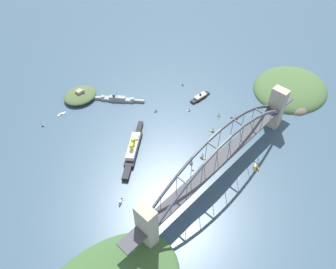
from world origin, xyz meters
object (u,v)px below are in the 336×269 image
Objects in this scene: small_boat_8 at (183,83)px; channel_marker_buoy at (193,170)px; harbor_ferry_steamer at (200,97)px; small_boat_9 at (61,114)px; seaplane_taxiing_near_bridge at (256,168)px; small_boat_10 at (213,129)px; small_boat_4 at (219,114)px; small_boat_2 at (121,202)px; small_boat_3 at (202,155)px; small_boat_7 at (191,161)px; small_boat_6 at (235,116)px; harbor_arch_bridge at (222,157)px; small_boat_0 at (156,110)px; small_boat_5 at (42,124)px; ocean_liner at (133,148)px; fort_island_mid_harbor at (80,95)px; naval_cruiser at (117,99)px; small_boat_1 at (189,109)px.

small_boat_8 reaches higher than channel_marker_buoy.
harbor_ferry_steamer reaches higher than small_boat_9.
small_boat_10 is at bearing 79.48° from seaplane_taxiing_near_bridge.
small_boat_2 is at bearing -177.93° from small_boat_4.
channel_marker_buoy is (86.00, -28.28, 0.45)m from small_boat_2.
small_boat_7 is (-16.05, 3.46, -0.57)m from small_boat_3.
small_boat_6 reaches higher than small_boat_10.
harbor_arch_bridge reaches higher than small_boat_7.
small_boat_0 is at bearing 78.43° from small_boat_3.
small_boat_7 reaches higher than small_boat_10.
small_boat_2 is at bearing -92.13° from small_boat_5.
small_boat_8 is at bearing 70.26° from seaplane_taxiing_near_bridge.
ocean_liner is 9.90× the size of small_boat_7.
channel_marker_buoy is at bearing -143.86° from harbor_ferry_steamer.
small_boat_6 is 1.37× the size of small_boat_7.
small_boat_10 reaches higher than channel_marker_buoy.
small_boat_5 is 29.20m from small_boat_9.
small_boat_10 is at bearing 169.51° from small_boat_6.
small_boat_9 is at bearing 104.83° from channel_marker_buoy.
harbor_arch_bridge is 119.11m from small_boat_2.
harbor_arch_bridge is 29.83× the size of small_boat_2.
small_boat_0 is at bearing 126.78° from small_boat_4.
small_boat_9 is at bearing 107.21° from harbor_arch_bridge.
harbor_arch_bridge is 138.35m from harbor_ferry_steamer.
small_boat_2 is at bearing -143.13° from ocean_liner.
fort_island_mid_harbor is 188.44m from small_boat_2.
harbor_arch_bridge is 73.91m from small_boat_10.
small_boat_6 is (190.70, -12.57, 4.41)m from small_boat_2.
seaplane_taxiing_near_bridge is at bearing -44.38° from channel_marker_buoy.
small_boat_2 is 1.18× the size of small_boat_7.
small_boat_5 is 0.94× the size of small_boat_10.
harbor_ferry_steamer is at bearing 67.34° from seaplane_taxiing_near_bridge.
small_boat_7 is 10.86m from channel_marker_buoy.
small_boat_10 is at bearing -2.02° from small_boat_2.
ocean_liner is 12.46× the size of small_boat_8.
channel_marker_buoy is (-20.58, -159.58, -1.94)m from naval_cruiser.
small_boat_6 reaches higher than harbor_ferry_steamer.
small_boat_5 is at bearing 115.25° from small_boat_7.
harbor_arch_bridge is at bearing -142.54° from small_boat_4.
small_boat_2 is 1.17× the size of small_boat_4.
small_boat_1 reaches higher than channel_marker_buoy.
small_boat_10 is (-38.90, 7.20, -1.39)m from small_boat_6.
small_boat_6 reaches higher than small_boat_3.
small_boat_9 is (-38.92, -9.35, -4.32)m from fort_island_mid_harbor.
harbor_ferry_steamer is 120.64m from small_boat_7.
channel_marker_buoy is at bearing -67.34° from small_boat_5.
fort_island_mid_harbor is (-28.23, 226.21, -25.86)m from harbor_arch_bridge.
seaplane_taxiing_near_bridge is 4.02× the size of channel_marker_buoy.
naval_cruiser is at bearing 84.65° from small_boat_7.
fort_island_mid_harbor reaches higher than small_boat_1.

